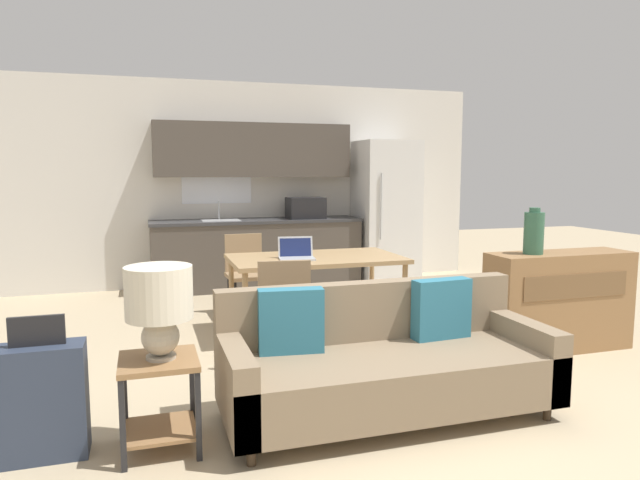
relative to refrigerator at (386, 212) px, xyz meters
The scene contains 14 objects.
ground_plane 4.69m from the refrigerator, 113.14° to the right, with size 20.00×20.00×0.00m, color tan.
wall_back 1.89m from the refrigerator, 167.12° to the left, with size 6.40×0.07×2.70m.
kitchen_counter 1.80m from the refrigerator, behind, with size 2.73×0.65×2.15m.
refrigerator is the anchor object (origin of this frame).
dining_table 2.78m from the refrigerator, 127.53° to the right, with size 1.60×0.91×0.73m.
couch 4.50m from the refrigerator, 113.91° to the right, with size 2.05×0.80×0.81m.
side_table 5.26m from the refrigerator, 127.34° to the right, with size 0.42×0.42×0.52m.
table_lamp 5.22m from the refrigerator, 127.18° to the right, with size 0.36×0.36×0.51m.
credenza 3.36m from the refrigerator, 87.31° to the right, with size 1.27×0.40×0.84m.
vase 3.32m from the refrigerator, 92.27° to the right, with size 0.16×0.16×0.39m.
dining_chair_near_left 3.78m from the refrigerator, 126.02° to the right, with size 0.47×0.47×0.86m.
dining_chair_far_left 2.63m from the refrigerator, 148.40° to the right, with size 0.44×0.44×0.86m.
laptop 2.96m from the refrigerator, 129.80° to the right, with size 0.35×0.30×0.20m.
suitcase 5.58m from the refrigerator, 132.91° to the right, with size 0.46×0.22×0.78m.
Camera 1 is at (-1.42, -3.06, 1.53)m, focal length 32.00 mm.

